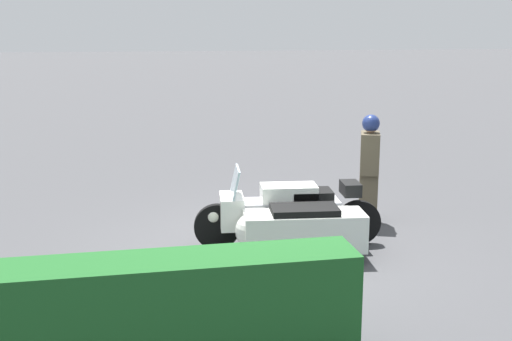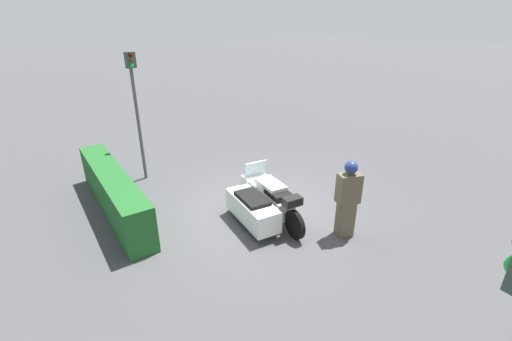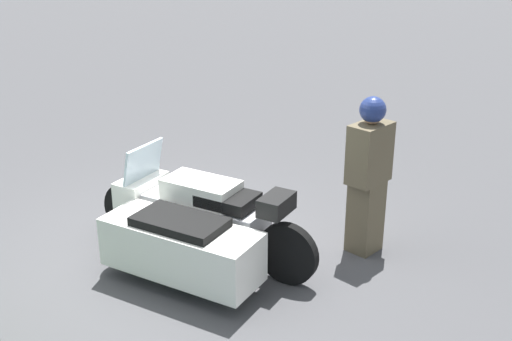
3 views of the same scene
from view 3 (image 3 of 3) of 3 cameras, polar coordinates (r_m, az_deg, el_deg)
name	(u,v)px [view 3 (image 3 of 3)]	position (r m, az deg, el deg)	size (l,w,h in m)	color
ground_plane	(166,260)	(6.96, -8.00, -7.85)	(160.00, 160.00, 0.00)	#424244
police_motorcycle	(183,228)	(6.55, -6.48, -5.11)	(2.65, 1.33, 1.15)	black
officer_rider	(368,172)	(6.80, 9.96, -0.14)	(0.43, 0.54, 1.73)	brown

